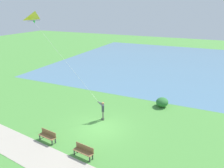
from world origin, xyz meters
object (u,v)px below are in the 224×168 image
at_px(lakeside_shrub, 162,102).
at_px(park_bench_far_walkway, 84,150).
at_px(flying_kite, 36,18).
at_px(person_kite_flyer, 103,109).
at_px(park_bench_near_walkway, 48,135).

bearing_deg(lakeside_shrub, park_bench_far_walkway, -17.02).
xyz_separation_m(flying_kite, park_bench_far_walkway, (2.99, 5.68, -8.40)).
relative_size(person_kite_flyer, park_bench_far_walkway, 1.18).
bearing_deg(flying_kite, lakeside_shrub, 129.43).
relative_size(flying_kite, park_bench_far_walkway, 4.96).
distance_m(person_kite_flyer, park_bench_near_walkway, 5.30).
distance_m(flying_kite, park_bench_far_walkway, 10.57).
bearing_deg(flying_kite, person_kite_flyer, 116.26).
height_order(park_bench_near_walkway, park_bench_far_walkway, same).
height_order(person_kite_flyer, park_bench_far_walkway, person_kite_flyer).
bearing_deg(flying_kite, park_bench_near_walkway, 41.05).
xyz_separation_m(flying_kite, lakeside_shrub, (-7.25, 8.81, -8.45)).
bearing_deg(person_kite_flyer, park_bench_near_walkway, -25.72).
xyz_separation_m(person_kite_flyer, park_bench_far_walkway, (5.21, 1.18, -0.54)).
relative_size(person_kite_flyer, park_bench_near_walkway, 1.18).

